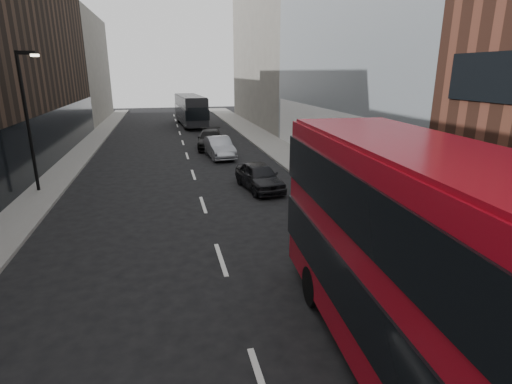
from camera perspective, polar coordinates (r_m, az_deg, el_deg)
sidewalk_right at (r=31.37m, az=4.16°, el=5.58°), size 3.00×80.00×0.15m
sidewalk_left at (r=30.68m, az=-24.79°, el=3.80°), size 2.00×80.00×0.15m
building_modern_block at (r=28.81m, az=15.47°, el=23.71°), size 5.03×22.00×20.00m
building_victorian at (r=50.22m, az=2.14°, el=20.80°), size 6.50×24.00×21.00m
building_left_mid at (r=35.78m, az=-30.34°, el=15.97°), size 5.00×24.00×14.00m
building_left_far at (r=57.24m, az=-23.93°, el=15.79°), size 5.00×20.00×13.00m
street_lamp at (r=23.42m, az=-29.80°, el=9.77°), size 1.06×0.22×7.00m
red_bus at (r=7.81m, az=26.10°, el=-11.44°), size 3.66×12.23×4.87m
grey_bus at (r=48.61m, az=-9.35°, el=11.55°), size 3.27×10.99×3.50m
car_a at (r=21.65m, az=0.48°, el=2.27°), size 2.26×4.48×1.46m
car_b at (r=30.03m, az=-5.31°, el=6.38°), size 2.01×4.77×1.53m
car_c at (r=33.81m, az=-6.53°, el=7.49°), size 2.68×5.36×1.50m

